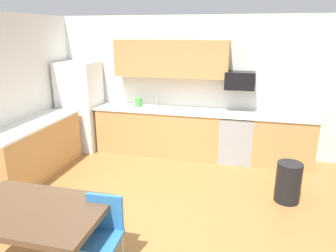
# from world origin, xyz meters

# --- Properties ---
(ground_plane) EXTENTS (12.00, 12.00, 0.00)m
(ground_plane) POSITION_xyz_m (0.00, 0.00, 0.00)
(ground_plane) COLOR #9E6B38
(wall_back) EXTENTS (5.80, 0.10, 2.70)m
(wall_back) POSITION_xyz_m (0.00, 2.65, 1.35)
(wall_back) COLOR silver
(wall_back) RESTS_ON ground
(cabinet_run_back) EXTENTS (2.47, 0.60, 0.90)m
(cabinet_run_back) POSITION_xyz_m (-0.52, 2.30, 0.45)
(cabinet_run_back) COLOR tan
(cabinet_run_back) RESTS_ON ground
(cabinet_run_back_right) EXTENTS (1.08, 0.60, 0.90)m
(cabinet_run_back_right) POSITION_xyz_m (1.86, 2.30, 0.45)
(cabinet_run_back_right) COLOR tan
(cabinet_run_back_right) RESTS_ON ground
(cabinet_run_left) EXTENTS (0.60, 2.00, 0.90)m
(cabinet_run_left) POSITION_xyz_m (-2.30, 0.80, 0.45)
(cabinet_run_left) COLOR tan
(cabinet_run_left) RESTS_ON ground
(countertop_back) EXTENTS (4.80, 0.64, 0.04)m
(countertop_back) POSITION_xyz_m (0.00, 2.30, 0.92)
(countertop_back) COLOR silver
(countertop_back) RESTS_ON cabinet_run_back
(countertop_left) EXTENTS (0.64, 2.00, 0.04)m
(countertop_left) POSITION_xyz_m (-2.30, 0.80, 0.92)
(countertop_left) COLOR silver
(countertop_left) RESTS_ON cabinet_run_left
(upper_cabinets_back) EXTENTS (2.20, 0.34, 0.70)m
(upper_cabinets_back) POSITION_xyz_m (-0.30, 2.43, 1.90)
(upper_cabinets_back) COLOR tan
(refrigerator) EXTENTS (0.76, 0.70, 1.82)m
(refrigerator) POSITION_xyz_m (-2.18, 2.22, 0.91)
(refrigerator) COLOR white
(refrigerator) RESTS_ON ground
(oven_range) EXTENTS (0.60, 0.60, 0.91)m
(oven_range) POSITION_xyz_m (1.02, 2.30, 0.46)
(oven_range) COLOR #999BA0
(oven_range) RESTS_ON ground
(microwave) EXTENTS (0.54, 0.36, 0.32)m
(microwave) POSITION_xyz_m (1.02, 2.40, 1.53)
(microwave) COLOR black
(sink_basin) EXTENTS (0.48, 0.40, 0.14)m
(sink_basin) POSITION_xyz_m (-0.60, 2.30, 0.88)
(sink_basin) COLOR #A5A8AD
(sink_basin) RESTS_ON countertop_back
(sink_faucet) EXTENTS (0.02, 0.02, 0.24)m
(sink_faucet) POSITION_xyz_m (-0.60, 2.48, 1.04)
(sink_faucet) COLOR #B2B5BA
(sink_faucet) RESTS_ON countertop_back
(dining_table) EXTENTS (1.40, 0.90, 0.76)m
(dining_table) POSITION_xyz_m (-0.81, -1.21, 0.70)
(dining_table) COLOR brown
(dining_table) RESTS_ON ground
(chair_near_table) EXTENTS (0.42, 0.42, 0.85)m
(chair_near_table) POSITION_xyz_m (-0.17, -1.06, 0.50)
(chair_near_table) COLOR #2D72B7
(chair_near_table) RESTS_ON ground
(trash_bin) EXTENTS (0.36, 0.36, 0.60)m
(trash_bin) POSITION_xyz_m (1.83, 0.92, 0.30)
(trash_bin) COLOR black
(trash_bin) RESTS_ON ground
(kettle) EXTENTS (0.14, 0.14, 0.20)m
(kettle) POSITION_xyz_m (-0.95, 2.35, 1.02)
(kettle) COLOR #4CA54C
(kettle) RESTS_ON countertop_back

